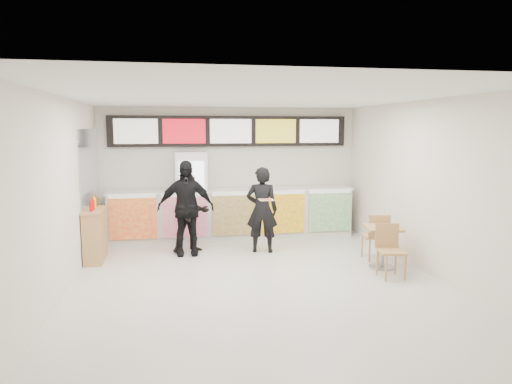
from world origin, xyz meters
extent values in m
plane|color=beige|center=(0.00, 0.00, 0.00)|extent=(7.00, 7.00, 0.00)
plane|color=white|center=(0.00, 0.00, 3.00)|extent=(7.00, 7.00, 0.00)
plane|color=silver|center=(0.00, 3.50, 1.50)|extent=(6.00, 0.00, 6.00)
plane|color=silver|center=(-3.00, 0.00, 1.50)|extent=(0.00, 7.00, 7.00)
plane|color=silver|center=(3.00, 0.00, 1.50)|extent=(0.00, 7.00, 7.00)
cube|color=silver|center=(0.00, 3.10, 0.55)|extent=(5.50, 0.70, 1.10)
cube|color=silver|center=(0.00, 3.10, 1.12)|extent=(5.56, 0.76, 0.04)
cube|color=red|center=(-2.20, 2.72, 0.61)|extent=(0.99, 0.02, 0.90)
cube|color=#E031A8|center=(-1.10, 2.72, 0.61)|extent=(0.99, 0.02, 0.90)
cube|color=brown|center=(0.00, 2.72, 0.61)|extent=(0.99, 0.02, 0.90)
cube|color=#EDF31B|center=(1.10, 2.72, 0.61)|extent=(0.99, 0.02, 0.90)
cube|color=green|center=(2.20, 2.72, 0.61)|extent=(0.99, 0.02, 0.90)
cube|color=black|center=(0.00, 3.42, 2.45)|extent=(5.50, 0.12, 0.70)
cube|color=white|center=(-2.12, 3.35, 2.45)|extent=(0.95, 0.02, 0.55)
cube|color=red|center=(-1.06, 3.35, 2.45)|extent=(0.95, 0.02, 0.55)
cube|color=white|center=(0.00, 3.35, 2.45)|extent=(0.95, 0.02, 0.55)
cube|color=gold|center=(1.06, 3.35, 2.45)|extent=(0.95, 0.02, 0.55)
cube|color=white|center=(2.12, 3.35, 2.45)|extent=(0.95, 0.02, 0.55)
cube|color=white|center=(-0.93, 3.12, 1.00)|extent=(0.70, 0.65, 2.00)
cube|color=white|center=(-0.93, 2.78, 1.05)|extent=(0.54, 0.02, 1.50)
cylinder|color=#268C19|center=(-1.14, 2.82, 0.45)|extent=(0.07, 0.07, 0.22)
cylinder|color=red|center=(-1.00, 2.82, 0.45)|extent=(0.07, 0.07, 0.22)
cylinder|color=red|center=(-0.86, 2.82, 0.45)|extent=(0.07, 0.07, 0.22)
cylinder|color=#1733AD|center=(-0.72, 2.82, 0.45)|extent=(0.07, 0.07, 0.22)
cylinder|color=red|center=(-1.14, 2.82, 0.83)|extent=(0.07, 0.07, 0.22)
cylinder|color=red|center=(-1.00, 2.82, 0.83)|extent=(0.07, 0.07, 0.22)
cylinder|color=#1733AD|center=(-0.86, 2.82, 0.83)|extent=(0.07, 0.07, 0.22)
cylinder|color=#268C19|center=(-0.72, 2.82, 0.83)|extent=(0.07, 0.07, 0.22)
cylinder|color=red|center=(-1.14, 2.82, 1.21)|extent=(0.07, 0.07, 0.22)
cylinder|color=#1733AD|center=(-1.00, 2.82, 1.21)|extent=(0.07, 0.07, 0.22)
cylinder|color=#268C19|center=(-0.86, 2.82, 1.21)|extent=(0.07, 0.07, 0.22)
cylinder|color=red|center=(-0.72, 2.82, 1.21)|extent=(0.07, 0.07, 0.22)
cylinder|color=#1733AD|center=(-1.14, 2.82, 1.59)|extent=(0.07, 0.07, 0.22)
cylinder|color=#268C19|center=(-1.00, 2.82, 1.59)|extent=(0.07, 0.07, 0.22)
cylinder|color=red|center=(-0.86, 2.82, 1.59)|extent=(0.07, 0.07, 0.22)
cylinder|color=red|center=(-0.72, 2.82, 1.59)|extent=(0.07, 0.07, 0.22)
cube|color=#B2B7BF|center=(-2.99, 2.45, 1.75)|extent=(0.01, 2.00, 1.50)
imported|color=black|center=(0.43, 1.80, 0.88)|extent=(0.72, 0.57, 1.75)
imported|color=black|center=(-1.00, 2.07, 0.79)|extent=(0.88, 0.76, 1.58)
imported|color=black|center=(-1.10, 1.87, 0.95)|extent=(1.12, 0.50, 1.89)
cube|color=beige|center=(0.43, 1.35, 1.15)|extent=(0.28, 0.28, 0.01)
cone|color=#CC7233|center=(0.43, 1.35, 1.16)|extent=(0.36, 0.36, 0.02)
cube|color=tan|center=(2.37, 0.34, 0.74)|extent=(0.71, 0.71, 0.04)
cylinder|color=gray|center=(2.37, 0.34, 0.37)|extent=(0.08, 0.08, 0.73)
cylinder|color=gray|center=(2.37, 0.34, 0.02)|extent=(0.45, 0.45, 0.03)
cube|color=tan|center=(2.27, -0.21, 0.46)|extent=(0.50, 0.50, 0.04)
cube|color=tan|center=(2.27, -0.02, 0.69)|extent=(0.40, 0.10, 0.43)
cube|color=tan|center=(2.47, 0.89, 0.46)|extent=(0.50, 0.50, 0.04)
cube|color=tan|center=(2.47, 0.69, 0.69)|extent=(0.40, 0.10, 0.43)
cube|color=tan|center=(-2.82, 1.73, 0.48)|extent=(0.32, 0.85, 0.96)
cube|color=tan|center=(-2.82, 1.73, 0.98)|extent=(0.36, 0.89, 0.04)
cylinder|color=red|center=(-2.82, 1.50, 1.10)|extent=(0.06, 0.06, 0.19)
cylinder|color=red|center=(-2.82, 1.68, 1.10)|extent=(0.06, 0.06, 0.19)
cylinder|color=yellow|center=(-2.82, 1.86, 1.10)|extent=(0.06, 0.06, 0.19)
cylinder|color=brown|center=(-2.82, 2.03, 1.10)|extent=(0.06, 0.06, 0.19)
camera|label=1|loc=(-1.30, -7.14, 2.50)|focal=32.00mm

